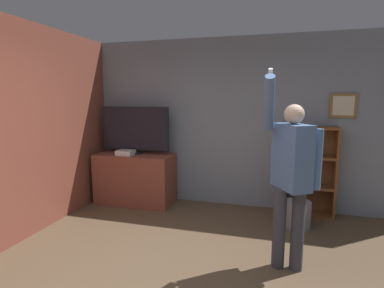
% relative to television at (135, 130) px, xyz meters
% --- Properties ---
extents(wall_back, '(6.18, 0.09, 2.70)m').
position_rel_television_xyz_m(wall_back, '(1.36, 0.32, 0.11)').
color(wall_back, gray).
rests_on(wall_back, ground_plane).
extents(wall_side_brick, '(0.06, 4.28, 2.70)m').
position_rel_television_xyz_m(wall_side_brick, '(-0.77, -1.05, 0.11)').
color(wall_side_brick, brown).
rests_on(wall_side_brick, ground_plane).
extents(tv_ledge, '(1.28, 0.58, 0.83)m').
position_rel_television_xyz_m(tv_ledge, '(0.00, -0.05, -0.82)').
color(tv_ledge, brown).
rests_on(tv_ledge, ground_plane).
extents(television, '(1.18, 0.22, 0.78)m').
position_rel_television_xyz_m(television, '(0.00, 0.00, 0.00)').
color(television, black).
rests_on(television, tv_ledge).
extents(game_console, '(0.27, 0.21, 0.08)m').
position_rel_television_xyz_m(game_console, '(-0.10, -0.17, -0.37)').
color(game_console, white).
rests_on(game_console, tv_ledge).
extents(bookshelf, '(0.80, 0.28, 1.35)m').
position_rel_television_xyz_m(bookshelf, '(2.63, 0.14, -0.56)').
color(bookshelf, brown).
rests_on(bookshelf, ground_plane).
extents(person, '(0.56, 0.56, 2.02)m').
position_rel_television_xyz_m(person, '(2.40, -1.45, -0.21)').
color(person, '#383842').
rests_on(person, ground_plane).
extents(waste_bin, '(0.34, 0.34, 0.37)m').
position_rel_television_xyz_m(waste_bin, '(2.58, -0.37, -1.05)').
color(waste_bin, gray).
rests_on(waste_bin, ground_plane).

